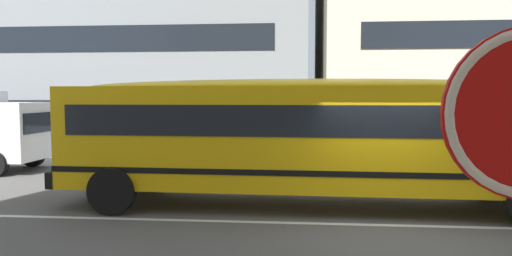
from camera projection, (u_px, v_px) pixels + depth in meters
The scene contains 5 objects.
ground_plane at pixel (382, 225), 9.33m from camera, with size 400.00×400.00×0.00m, color #54514F.
sidewalk_far at pixel (342, 165), 17.63m from camera, with size 120.00×3.00×0.01m, color gray.
lane_centreline at pixel (382, 225), 9.33m from camera, with size 110.00×0.16×0.01m, color silver.
school_bus at pixel (323, 131), 10.83m from camera, with size 13.65×3.43×3.04m.
apartment_block_far_left at pixel (154, 27), 26.36m from camera, with size 17.39×13.75×13.30m.
Camera 1 is at (-1.74, -9.36, 2.62)m, focal length 32.11 mm.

